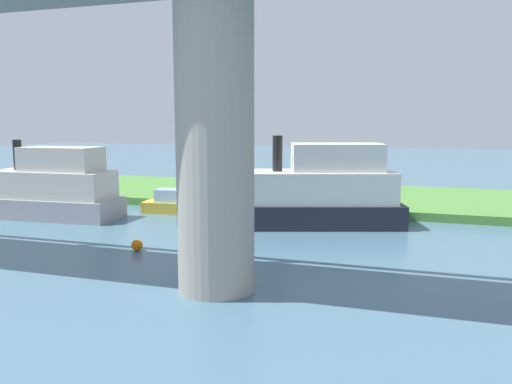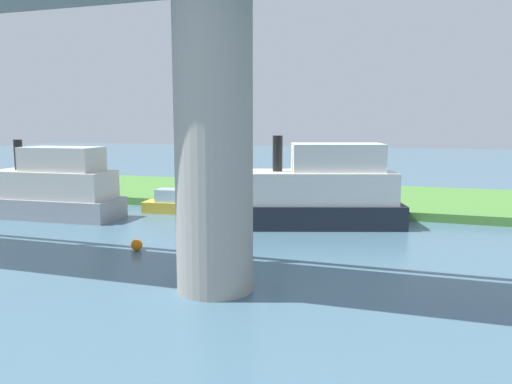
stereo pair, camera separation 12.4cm
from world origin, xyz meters
TOP-DOWN VIEW (x-y plane):
  - ground_plane at (0.00, 0.00)m, footprint 160.00×160.00m
  - grassy_bank at (0.00, -6.00)m, footprint 80.00×12.00m
  - bridge_pylon at (-2.80, 14.20)m, footprint 2.54×2.54m
  - person_on_bank at (5.88, -1.13)m, footprint 0.50×0.50m
  - mooring_post at (3.23, -0.99)m, footprint 0.20×0.20m
  - motorboat_white at (11.26, 5.26)m, footprint 8.98×3.41m
  - motorboat_red at (-4.07, 2.82)m, footprint 9.97×5.88m
  - skiff_small at (5.00, 1.58)m, footprint 4.49×2.07m
  - marker_buoy at (2.42, 10.53)m, footprint 0.50×0.50m

SIDE VIEW (x-z plane):
  - ground_plane at x=0.00m, z-range 0.00..0.00m
  - grassy_bank at x=0.00m, z-range 0.00..0.50m
  - marker_buoy at x=2.42m, z-range 0.00..0.50m
  - skiff_small at x=5.00m, z-range -0.21..1.24m
  - mooring_post at x=3.23m, z-range 0.50..1.24m
  - person_on_bank at x=5.88m, z-range 0.51..1.90m
  - motorboat_white at x=11.26m, z-range -0.58..3.93m
  - motorboat_red at x=-4.07m, z-range -0.63..4.21m
  - bridge_pylon at x=-2.80m, z-range 0.00..9.94m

